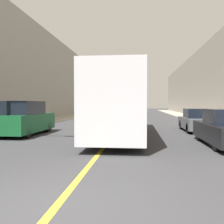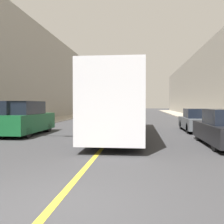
% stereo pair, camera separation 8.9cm
% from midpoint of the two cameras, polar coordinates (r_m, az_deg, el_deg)
% --- Properties ---
extents(ground_plane, '(200.00, 200.00, 0.00)m').
position_cam_midpoint_polar(ground_plane, '(4.81, -12.95, -19.79)').
color(ground_plane, '#38383A').
extents(sidewalk_left, '(2.69, 72.00, 0.13)m').
position_cam_midpoint_polar(sidewalk_left, '(35.47, -9.04, -1.00)').
color(sidewalk_left, '#A89E8C').
rests_on(sidewalk_left, ground).
extents(sidewalk_right, '(2.69, 72.00, 0.13)m').
position_cam_midpoint_polar(sidewalk_right, '(34.83, 16.21, -1.10)').
color(sidewalk_right, '#A89E8C').
rests_on(sidewalk_right, ground).
extents(building_row_left, '(4.00, 72.00, 10.12)m').
position_cam_midpoint_polar(building_row_left, '(36.58, -14.18, 6.89)').
color(building_row_left, gray).
rests_on(building_row_left, ground).
extents(building_row_right, '(4.00, 72.00, 8.84)m').
position_cam_midpoint_polar(building_row_right, '(35.64, 21.60, 5.93)').
color(building_row_right, gray).
rests_on(building_row_right, ground).
extents(road_center_line, '(0.16, 72.00, 0.01)m').
position_cam_midpoint_polar(road_center_line, '(34.30, 3.47, -1.17)').
color(road_center_line, gold).
rests_on(road_center_line, ground).
extents(bus, '(2.44, 11.74, 3.38)m').
position_cam_midpoint_polar(bus, '(14.56, 1.94, 1.94)').
color(bus, silver).
rests_on(bus, ground).
extents(parked_suv_left, '(1.92, 4.97, 1.92)m').
position_cam_midpoint_polar(parked_suv_left, '(15.76, -18.76, -1.50)').
color(parked_suv_left, '#145128').
rests_on(parked_suv_left, ground).
extents(car_right_mid, '(1.80, 4.25, 1.46)m').
position_cam_midpoint_polar(car_right_mid, '(17.66, 18.00, -1.89)').
color(car_right_mid, '#51565B').
rests_on(car_right_mid, ground).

